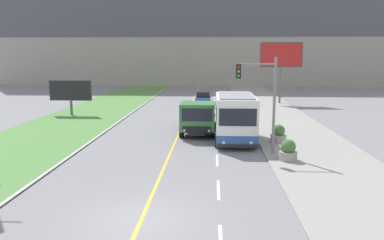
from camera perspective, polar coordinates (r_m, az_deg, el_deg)
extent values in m
plane|color=slate|center=(13.62, -7.79, -14.94)|extent=(300.00, 300.00, 0.00)
cube|color=gold|center=(13.62, -7.79, -14.93)|extent=(0.14, 140.00, 0.01)
cube|color=silver|center=(16.36, 4.05, -10.53)|extent=(0.12, 2.40, 0.01)
cube|color=silver|center=(20.73, 3.85, -6.12)|extent=(0.12, 2.40, 0.01)
cube|color=silver|center=(25.19, 3.73, -3.25)|extent=(0.12, 2.40, 0.01)
cube|color=silver|center=(29.69, 3.64, -1.25)|extent=(0.12, 2.40, 0.01)
cube|color=silver|center=(34.21, 3.58, 0.22)|extent=(0.12, 2.40, 0.01)
cube|color=silver|center=(38.76, 3.53, 1.35)|extent=(0.12, 2.40, 0.01)
cube|color=silver|center=(43.31, 3.49, 2.24)|extent=(0.12, 2.40, 0.01)
cube|color=silver|center=(47.88, 3.46, 2.97)|extent=(0.12, 2.40, 0.01)
cube|color=silver|center=(52.45, 3.44, 3.56)|extent=(0.12, 2.40, 0.01)
cube|color=silver|center=(57.02, 3.41, 4.06)|extent=(0.12, 2.40, 0.01)
cube|color=gray|center=(73.99, 1.25, 15.39)|extent=(80.00, 8.00, 25.81)
cube|color=#4C4C56|center=(70.06, 1.14, 16.24)|extent=(80.00, 0.04, 9.03)
cube|color=white|center=(24.79, 6.57, 0.45)|extent=(2.49, 5.34, 2.81)
cube|color=#2D519E|center=(24.98, 6.53, -1.94)|extent=(2.51, 5.36, 0.70)
cube|color=black|center=(24.73, 6.59, 1.41)|extent=(2.52, 4.91, 0.98)
cube|color=gray|center=(24.60, 6.64, 3.77)|extent=(2.12, 4.80, 0.08)
cube|color=black|center=(22.08, 7.00, 0.40)|extent=(2.19, 0.04, 1.03)
cube|color=black|center=(22.41, 6.91, -3.97)|extent=(2.44, 0.06, 0.20)
sphere|color=#F4EAB2|center=(22.31, 4.85, -3.46)|extent=(0.20, 0.20, 0.20)
sphere|color=#F4EAB2|center=(22.42, 8.99, -3.49)|extent=(0.20, 0.20, 0.20)
cube|color=white|center=(21.96, 7.05, 2.47)|extent=(1.37, 0.04, 0.28)
cylinder|color=black|center=(23.51, 3.84, -2.96)|extent=(0.28, 1.00, 1.00)
cylinder|color=black|center=(23.66, 9.60, -2.99)|extent=(0.28, 1.00, 1.00)
cylinder|color=black|center=(26.64, 3.76, -1.44)|extent=(0.28, 1.00, 1.00)
cylinder|color=black|center=(26.77, 8.84, -1.48)|extent=(0.28, 1.00, 1.00)
cube|color=black|center=(28.41, 1.01, -0.82)|extent=(1.07, 6.53, 0.20)
cube|color=#38753D|center=(26.26, 0.86, 0.61)|extent=(2.39, 2.53, 1.88)
cube|color=black|center=(24.95, 0.74, 0.78)|extent=(2.03, 0.04, 0.85)
cube|color=black|center=(25.12, 0.73, -1.49)|extent=(1.91, 0.06, 0.44)
sphere|color=silver|center=(25.17, -1.17, -1.63)|extent=(0.18, 0.18, 0.18)
sphere|color=silver|center=(25.10, 2.64, -1.67)|extent=(0.18, 0.18, 0.18)
cube|color=slate|center=(29.75, 1.11, -0.03)|extent=(2.27, 3.76, 0.12)
cube|color=slate|center=(29.71, -0.95, 1.13)|extent=(0.12, 3.76, 1.32)
cube|color=slate|center=(29.64, 3.19, 1.10)|extent=(0.12, 3.76, 1.32)
cube|color=slate|center=(27.86, 0.98, 0.55)|extent=(2.27, 0.12, 1.32)
cube|color=slate|center=(31.45, 1.23, 1.62)|extent=(2.27, 0.12, 1.32)
cube|color=slate|center=(27.74, 0.99, 2.15)|extent=(2.27, 0.12, 0.24)
cylinder|color=black|center=(26.25, -1.57, -1.54)|extent=(0.30, 1.04, 1.04)
cylinder|color=black|center=(26.17, 3.23, -1.59)|extent=(0.30, 1.04, 1.04)
cylinder|color=black|center=(30.01, -0.97, -0.11)|extent=(0.30, 1.04, 1.04)
cylinder|color=black|center=(29.93, 3.22, -0.15)|extent=(0.30, 1.04, 1.04)
cube|color=#2D4784|center=(44.98, 1.70, 3.17)|extent=(1.80, 4.30, 0.61)
cube|color=black|center=(45.02, 1.71, 3.98)|extent=(1.53, 2.36, 0.65)
cylinder|color=black|center=(43.75, 0.60, 2.74)|extent=(0.18, 0.62, 0.62)
cylinder|color=black|center=(43.71, 2.72, 2.73)|extent=(0.18, 0.62, 0.62)
cylinder|color=black|center=(46.31, 0.74, 3.13)|extent=(0.18, 0.62, 0.62)
cylinder|color=black|center=(46.27, 2.75, 3.12)|extent=(0.18, 0.62, 0.62)
cylinder|color=slate|center=(21.74, 12.41, 1.96)|extent=(0.16, 0.16, 5.60)
cylinder|color=slate|center=(21.40, 9.71, 8.38)|extent=(2.20, 0.10, 0.10)
cube|color=black|center=(21.33, 7.09, 7.37)|extent=(0.28, 0.24, 0.80)
sphere|color=red|center=(21.19, 7.13, 8.00)|extent=(0.14, 0.14, 0.14)
sphere|color=orange|center=(21.20, 7.11, 7.35)|extent=(0.14, 0.14, 0.14)
sphere|color=green|center=(21.21, 7.10, 6.70)|extent=(0.14, 0.14, 0.14)
cylinder|color=#59595B|center=(45.87, 13.27, 5.20)|extent=(0.24, 0.24, 4.43)
cube|color=#333333|center=(45.74, 13.45, 9.65)|extent=(4.91, 0.20, 2.85)
cube|color=#AD1E1E|center=(45.63, 13.47, 9.65)|extent=(4.75, 0.02, 2.69)
cylinder|color=#59595B|center=(37.81, -17.90, 1.83)|extent=(0.24, 0.24, 1.51)
cube|color=#333333|center=(37.63, -18.03, 4.31)|extent=(4.06, 0.20, 1.93)
cube|color=black|center=(37.52, -18.09, 4.30)|extent=(3.90, 0.02, 1.77)
cylinder|color=gray|center=(21.02, 14.40, -5.29)|extent=(0.99, 0.99, 0.48)
sphere|color=#3D6B33|center=(20.90, 14.46, -3.93)|extent=(0.79, 0.79, 0.79)
cylinder|color=gray|center=(25.13, 13.02, -2.76)|extent=(1.01, 1.01, 0.49)
sphere|color=#3D6B33|center=(25.02, 13.06, -1.59)|extent=(0.81, 0.81, 0.81)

